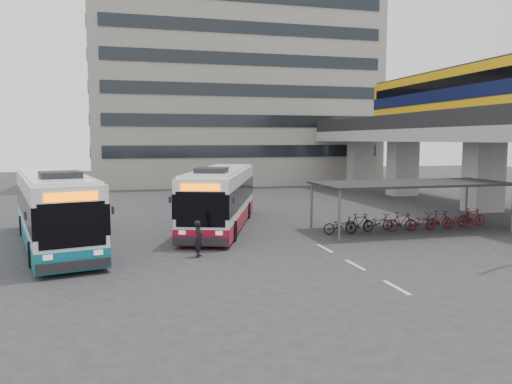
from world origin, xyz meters
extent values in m
plane|color=#28282B|center=(0.00, 0.00, 0.00)|extent=(120.00, 120.00, 0.00)
cube|color=gray|center=(17.00, 8.00, 2.30)|extent=(2.20, 1.60, 4.60)
cube|color=gray|center=(17.00, 18.00, 2.30)|extent=(2.20, 1.60, 4.60)
cube|color=gray|center=(17.00, 26.00, 2.30)|extent=(2.20, 1.60, 4.60)
cube|color=gray|center=(17.00, 12.00, 5.05)|extent=(8.00, 32.00, 0.90)
cube|color=black|center=(13.25, 12.00, 6.05)|extent=(0.35, 32.00, 1.10)
cube|color=black|center=(20.75, 12.00, 6.05)|extent=(0.35, 32.00, 1.10)
cube|color=#D49B0C|center=(17.00, 10.57, 7.60)|extent=(2.90, 20.00, 3.90)
cube|color=black|center=(17.00, 10.57, 7.80)|extent=(2.98, 20.02, 0.90)
cube|color=black|center=(17.00, 10.57, 8.60)|extent=(2.96, 19.20, 0.70)
cube|color=black|center=(17.00, 10.57, 9.55)|extent=(2.70, 19.60, 0.25)
cylinder|color=#595B60|center=(3.70, 4.80, 1.20)|extent=(0.12, 0.12, 2.40)
cylinder|color=#595B60|center=(13.30, 4.80, 1.20)|extent=(0.12, 0.12, 2.40)
cylinder|color=#595B60|center=(3.70, 1.20, 1.20)|extent=(0.12, 0.12, 2.40)
cube|color=black|center=(8.50, 3.00, 2.48)|extent=(10.00, 4.00, 0.12)
imported|color=black|center=(4.50, 3.00, 0.45)|extent=(1.71, 0.60, 0.90)
imported|color=black|center=(5.64, 3.00, 0.50)|extent=(1.66, 0.47, 1.00)
imported|color=black|center=(6.79, 3.00, 0.45)|extent=(1.71, 0.60, 0.90)
imported|color=black|center=(7.93, 3.00, 0.50)|extent=(1.66, 0.47, 1.00)
imported|color=#350C0F|center=(9.07, 3.00, 0.45)|extent=(1.71, 0.60, 0.90)
imported|color=#3F0C0F|center=(10.21, 3.00, 0.50)|extent=(1.66, 0.47, 1.00)
imported|color=#490C0F|center=(11.36, 3.00, 0.45)|extent=(1.71, 0.60, 0.90)
imported|color=#540C0F|center=(12.50, 3.00, 0.50)|extent=(1.66, 0.47, 1.00)
cube|color=gray|center=(6.00, 36.00, 12.50)|extent=(30.00, 15.00, 25.00)
cube|color=beige|center=(2.50, -6.00, 0.01)|extent=(0.15, 1.60, 0.01)
cube|color=beige|center=(2.50, -3.00, 0.01)|extent=(0.15, 1.60, 0.01)
cube|color=beige|center=(2.50, 0.00, 0.01)|extent=(0.15, 1.60, 0.01)
cube|color=white|center=(-0.91, 6.46, 1.74)|extent=(6.08, 11.63, 2.63)
cube|color=maroon|center=(-0.91, 6.46, 0.53)|extent=(6.13, 11.68, 0.72)
cube|color=black|center=(-0.91, 6.46, 1.86)|extent=(6.15, 11.67, 1.10)
cube|color=#EE5F00|center=(-2.80, 1.05, 2.72)|extent=(1.64, 0.64, 0.29)
cube|color=black|center=(-1.86, 3.76, 3.27)|extent=(1.88, 1.93, 0.27)
cylinder|color=black|center=(-3.19, 3.37, 0.48)|extent=(0.59, 1.00, 0.96)
cylinder|color=black|center=(1.22, 9.12, 0.48)|extent=(0.59, 1.00, 0.96)
cube|color=white|center=(-9.00, 3.70, 1.79)|extent=(5.11, 12.06, 2.70)
cube|color=#0D6979|center=(-9.00, 3.70, 0.54)|extent=(5.15, 12.11, 0.74)
cube|color=black|center=(-9.00, 3.70, 1.92)|extent=(5.17, 12.09, 1.13)
cube|color=#EE5F00|center=(-7.67, -2.04, 2.80)|extent=(1.73, 0.47, 0.29)
cube|color=black|center=(-8.34, 0.83, 3.36)|extent=(1.82, 1.87, 0.28)
cylinder|color=black|center=(-9.29, -0.24, 0.49)|extent=(0.51, 1.02, 0.98)
cylinder|color=black|center=(-8.60, 7.19, 0.49)|extent=(0.51, 1.02, 0.98)
imported|color=black|center=(-3.06, -0.15, 0.75)|extent=(0.51, 0.63, 1.49)
camera|label=1|loc=(-5.82, -19.98, 4.74)|focal=35.00mm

